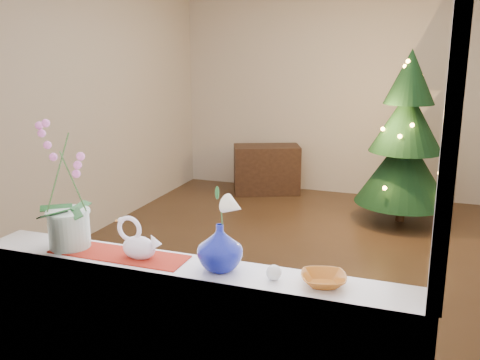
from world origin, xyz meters
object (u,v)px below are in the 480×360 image
Objects in this scene: swan at (139,239)px; side_table at (267,169)px; orchid_pot at (66,186)px; xmas_tree at (406,138)px; blue_vase at (220,244)px; amber_dish at (323,280)px; paperweight at (274,273)px.

side_table is (-0.75, 4.52, -0.70)m from swan.
orchid_pot is 2.79× the size of swan.
side_table is at bearing 95.89° from swan.
xmas_tree is at bearing 69.95° from orchid_pot.
side_table is at bearing 104.44° from blue_vase.
amber_dish is at bearing -91.85° from xmas_tree.
swan is at bearing -104.65° from xmas_tree.
paperweight is 0.04× the size of xmas_tree.
amber_dish is at bearing 6.42° from paperweight.
xmas_tree is at bearing -42.92° from side_table.
orchid_pot is at bearing -179.69° from amber_dish.
xmas_tree is (0.34, 3.91, -0.01)m from paperweight.
blue_vase is at bearing 179.93° from amber_dish.
blue_vase is at bearing 174.63° from paperweight.
swan is 0.93× the size of blue_vase.
xmas_tree is (0.60, 3.88, -0.10)m from blue_vase.
xmas_tree reaches higher than paperweight.
xmas_tree reaches higher than orchid_pot.
amber_dish is at bearing 0.31° from orchid_pot.
blue_vase is at bearing -98.83° from xmas_tree.
blue_vase reaches higher than amber_dish.
swan is 0.12× the size of xmas_tree.
orchid_pot is 1.33m from amber_dish.
orchid_pot is 0.34× the size of xmas_tree.
swan is 0.42m from blue_vase.
amber_dish reaches higher than side_table.
blue_vase is at bearing 0.53° from orchid_pot.
swan is 4.64m from side_table.
amber_dish is (1.29, 0.01, -0.30)m from orchid_pot.
xmas_tree is at bearing 71.87° from swan.
orchid_pot is 3.89× the size of amber_dish.
orchid_pot reaches higher than amber_dish.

